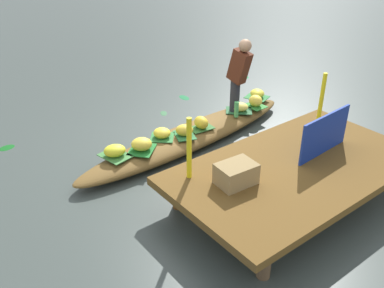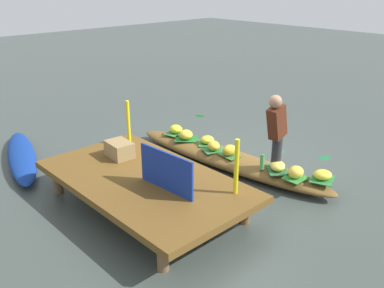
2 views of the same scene
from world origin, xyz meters
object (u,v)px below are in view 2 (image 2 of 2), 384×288
object	(u,v)px
vendor_boat	(226,159)
produce_crate	(119,149)
banana_bunch_1	(207,140)
banana_bunch_7	(323,175)
moored_boat	(22,156)
water_bottle	(262,162)
market_banner	(166,171)
banana_bunch_6	(229,150)
banana_bunch_3	(296,172)
banana_bunch_4	(214,146)
banana_bunch_5	(278,166)
banana_bunch_2	(176,129)
banana_bunch_0	(186,135)
vendor_person	(277,128)

from	to	relation	value
vendor_boat	produce_crate	xyz separation A→B (m)	(0.71, 1.75, 0.47)
banana_bunch_1	banana_bunch_7	world-z (taller)	banana_bunch_7
moored_boat	water_bottle	bearing A→B (deg)	-125.77
banana_bunch_7	market_banner	size ratio (longest dim) A/B	0.29
banana_bunch_7	market_banner	xyz separation A→B (m)	(1.07, 2.20, 0.41)
water_bottle	banana_bunch_6	bearing A→B (deg)	-1.51
banana_bunch_7	water_bottle	world-z (taller)	water_bottle
banana_bunch_6	water_bottle	world-z (taller)	water_bottle
banana_bunch_1	banana_bunch_3	distance (m)	1.93
banana_bunch_7	produce_crate	world-z (taller)	produce_crate
vendor_boat	banana_bunch_3	bearing A→B (deg)	175.41
moored_boat	banana_bunch_3	bearing A→B (deg)	-128.50
water_bottle	banana_bunch_4	bearing A→B (deg)	0.64
banana_bunch_1	banana_bunch_5	world-z (taller)	banana_bunch_1
banana_bunch_6	banana_bunch_2	bearing A→B (deg)	-2.50
banana_bunch_0	banana_bunch_4	bearing A→B (deg)	179.00
moored_boat	banana_bunch_1	xyz separation A→B (m)	(-2.13, -2.63, 0.22)
banana_bunch_1	produce_crate	distance (m)	1.82
banana_bunch_1	banana_bunch_3	size ratio (longest dim) A/B	1.04
water_bottle	produce_crate	bearing A→B (deg)	46.65
vendor_boat	banana_bunch_2	xyz separation A→B (m)	(1.34, 0.02, 0.21)
banana_bunch_2	vendor_person	bearing A→B (deg)	-178.92
water_bottle	banana_bunch_3	bearing A→B (deg)	-168.46
banana_bunch_3	banana_bunch_5	bearing A→B (deg)	-4.91
vendor_person	banana_bunch_3	bearing A→B (deg)	178.24
banana_bunch_3	produce_crate	size ratio (longest dim) A/B	0.57
banana_bunch_3	banana_bunch_5	size ratio (longest dim) A/B	0.81
water_bottle	market_banner	world-z (taller)	market_banner
banana_bunch_3	water_bottle	xyz separation A→B (m)	(0.56, 0.11, 0.03)
banana_bunch_6	banana_bunch_7	distance (m)	1.63
moored_boat	banana_bunch_5	xyz separation A→B (m)	(-3.70, -2.64, 0.22)
banana_bunch_3	banana_bunch_7	bearing A→B (deg)	-139.67
banana_bunch_7	water_bottle	distance (m)	0.95
banana_bunch_2	water_bottle	world-z (taller)	water_bottle
vendor_boat	water_bottle	bearing A→B (deg)	168.16
banana_bunch_1	water_bottle	world-z (taller)	water_bottle
banana_bunch_1	banana_bunch_6	size ratio (longest dim) A/B	0.97
vendor_boat	banana_bunch_6	world-z (taller)	banana_bunch_6
banana_bunch_5	banana_bunch_7	bearing A→B (deg)	-160.91
moored_boat	banana_bunch_2	bearing A→B (deg)	-98.22
vendor_boat	banana_bunch_1	distance (m)	0.56
banana_bunch_3	banana_bunch_5	distance (m)	0.36
moored_boat	banana_bunch_6	xyz separation A→B (m)	(-2.78, -2.51, 0.25)
produce_crate	moored_boat	bearing A→B (deg)	23.30
banana_bunch_2	banana_bunch_1	bearing A→B (deg)	-176.25
banana_bunch_2	banana_bunch_6	size ratio (longest dim) A/B	1.12
banana_bunch_0	banana_bunch_7	bearing A→B (deg)	-172.03
vendor_person	produce_crate	distance (m)	2.48
banana_bunch_0	banana_bunch_7	distance (m)	2.70
vendor_boat	produce_crate	bearing A→B (deg)	62.90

